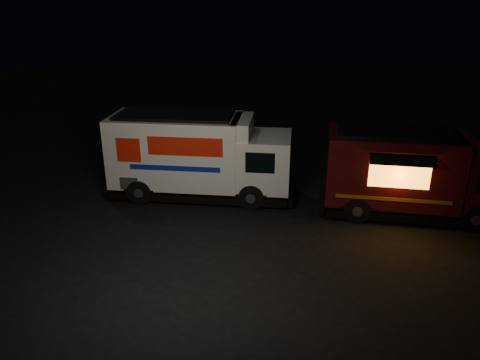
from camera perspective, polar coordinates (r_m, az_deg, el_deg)
name	(u,v)px	position (r m, az deg, el deg)	size (l,w,h in m)	color
ground	(230,234)	(15.88, -1.26, -6.55)	(80.00, 80.00, 0.00)	black
white_truck	(201,156)	(18.33, -4.75, 2.99)	(7.30, 2.49, 3.31)	silver
red_truck	(416,174)	(17.84, 20.66, 0.72)	(6.66, 2.45, 3.10)	#390A12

